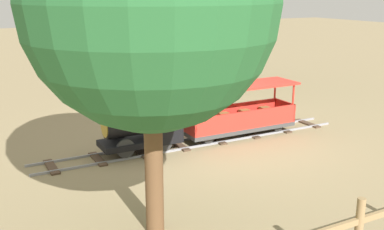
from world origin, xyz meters
TOP-DOWN VIEW (x-y plane):
  - ground_plane at (0.00, 0.00)m, footprint 60.00×60.00m
  - track at (0.00, 0.27)m, footprint 0.68×6.05m
  - locomotive at (0.00, 1.31)m, footprint 0.64×1.44m
  - passenger_car at (0.00, -0.63)m, footprint 0.74×2.35m
  - conductor_person at (1.00, 0.86)m, footprint 0.30×0.30m
  - oak_tree_near at (-2.59, 2.24)m, footprint 2.72×2.72m

SIDE VIEW (x-z plane):
  - ground_plane at x=0.00m, z-range 0.00..0.00m
  - track at x=0.00m, z-range 0.00..0.04m
  - passenger_car at x=0.00m, z-range -0.06..0.91m
  - locomotive at x=0.00m, z-range -0.03..1.00m
  - conductor_person at x=1.00m, z-range 0.15..1.77m
  - oak_tree_near at x=-2.59m, z-range 0.62..4.60m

